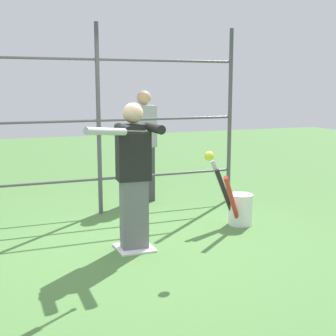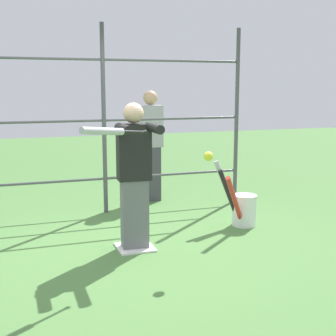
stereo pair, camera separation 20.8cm
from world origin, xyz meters
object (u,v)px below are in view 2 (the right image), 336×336
(baseball_bat_swinging, at_px, (109,131))
(bystander_behind_fence, at_px, (151,144))
(batter, at_px, (134,172))
(bat_bucket, at_px, (242,208))
(softball_in_flight, at_px, (208,156))

(baseball_bat_swinging, relative_size, bystander_behind_fence, 0.43)
(batter, distance_m, bystander_behind_fence, 2.23)
(bat_bucket, relative_size, bystander_behind_fence, 0.50)
(softball_in_flight, distance_m, bystander_behind_fence, 2.66)
(batter, bearing_deg, bat_bucket, -165.73)
(batter, distance_m, baseball_bat_swinging, 0.97)
(batter, relative_size, bystander_behind_fence, 0.94)
(bystander_behind_fence, bearing_deg, baseball_bat_swinging, 65.99)
(bat_bucket, bearing_deg, bystander_behind_fence, -67.17)
(batter, distance_m, softball_in_flight, 0.87)
(softball_in_flight, relative_size, bystander_behind_fence, 0.06)
(softball_in_flight, height_order, bystander_behind_fence, bystander_behind_fence)
(bystander_behind_fence, bearing_deg, batter, 68.53)
(batter, xyz_separation_m, bat_bucket, (-1.53, -0.39, -0.63))
(bystander_behind_fence, bearing_deg, bat_bucket, 112.83)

